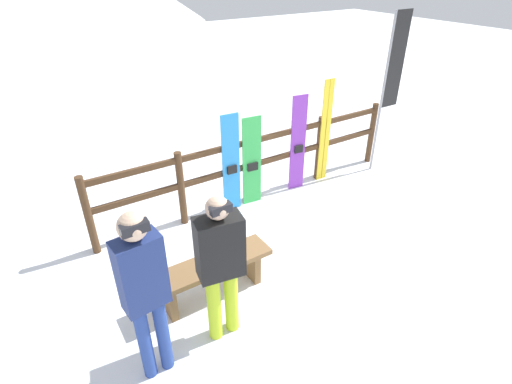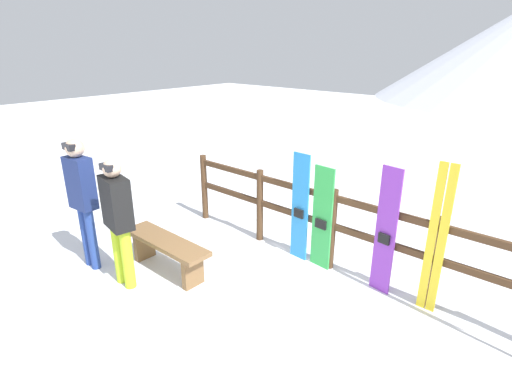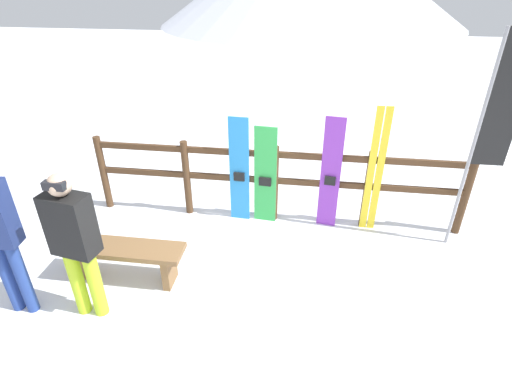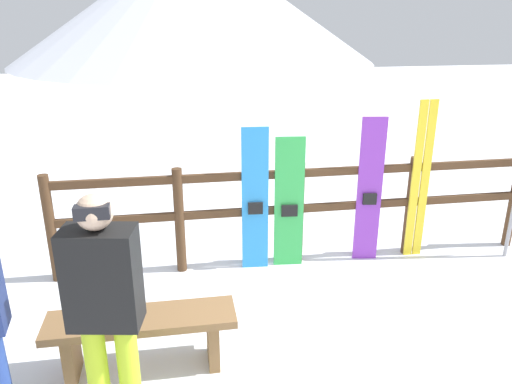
{
  "view_description": "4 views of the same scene",
  "coord_description": "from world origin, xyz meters",
  "px_view_note": "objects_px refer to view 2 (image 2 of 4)",
  "views": [
    {
      "loc": [
        -2.91,
        -2.59,
        3.31
      ],
      "look_at": [
        -0.59,
        1.03,
        0.75
      ],
      "focal_mm": 28.0,
      "sensor_mm": 36.0,
      "label": 1
    },
    {
      "loc": [
        2.34,
        -2.2,
        2.8
      ],
      "look_at": [
        -0.62,
        1.16,
        1.13
      ],
      "focal_mm": 28.0,
      "sensor_mm": 36.0,
      "label": 2
    },
    {
      "loc": [
        0.4,
        -2.81,
        3.13
      ],
      "look_at": [
        -0.12,
        0.97,
        0.96
      ],
      "focal_mm": 28.0,
      "sensor_mm": 36.0,
      "label": 3
    },
    {
      "loc": [
        -1.21,
        -2.71,
        2.54
      ],
      "look_at": [
        -0.57,
        1.23,
        1.08
      ],
      "focal_mm": 35.0,
      "sensor_mm": 36.0,
      "label": 4
    }
  ],
  "objects_px": {
    "person_black": "(118,215)",
    "snowboard_blue": "(300,208)",
    "bench": "(166,248)",
    "snowboard_green": "(322,219)",
    "person_navy": "(82,193)",
    "ski_pair_yellow": "(437,241)",
    "snowboard_purple": "(386,232)"
  },
  "relations": [
    {
      "from": "ski_pair_yellow",
      "to": "person_black",
      "type": "bearing_deg",
      "value": -146.62
    },
    {
      "from": "person_navy",
      "to": "snowboard_purple",
      "type": "relative_size",
      "value": 1.12
    },
    {
      "from": "snowboard_blue",
      "to": "snowboard_purple",
      "type": "distance_m",
      "value": 1.2
    },
    {
      "from": "person_black",
      "to": "ski_pair_yellow",
      "type": "distance_m",
      "value": 3.55
    },
    {
      "from": "person_black",
      "to": "snowboard_green",
      "type": "height_order",
      "value": "person_black"
    },
    {
      "from": "bench",
      "to": "ski_pair_yellow",
      "type": "relative_size",
      "value": 0.8
    },
    {
      "from": "snowboard_green",
      "to": "snowboard_purple",
      "type": "distance_m",
      "value": 0.85
    },
    {
      "from": "ski_pair_yellow",
      "to": "bench",
      "type": "bearing_deg",
      "value": -153.14
    },
    {
      "from": "person_black",
      "to": "ski_pair_yellow",
      "type": "xyz_separation_m",
      "value": [
        2.96,
        1.95,
        -0.07
      ]
    },
    {
      "from": "person_navy",
      "to": "snowboard_blue",
      "type": "bearing_deg",
      "value": 46.17
    },
    {
      "from": "bench",
      "to": "snowboard_green",
      "type": "distance_m",
      "value": 2.04
    },
    {
      "from": "bench",
      "to": "ski_pair_yellow",
      "type": "distance_m",
      "value": 3.2
    },
    {
      "from": "snowboard_purple",
      "to": "ski_pair_yellow",
      "type": "xyz_separation_m",
      "value": [
        0.55,
        0.0,
        0.08
      ]
    },
    {
      "from": "bench",
      "to": "snowboard_purple",
      "type": "xyz_separation_m",
      "value": [
        2.27,
        1.42,
        0.43
      ]
    },
    {
      "from": "snowboard_green",
      "to": "snowboard_purple",
      "type": "relative_size",
      "value": 0.89
    },
    {
      "from": "person_navy",
      "to": "snowboard_green",
      "type": "height_order",
      "value": "person_navy"
    },
    {
      "from": "bench",
      "to": "snowboard_purple",
      "type": "height_order",
      "value": "snowboard_purple"
    },
    {
      "from": "person_navy",
      "to": "snowboard_green",
      "type": "relative_size",
      "value": 1.25
    },
    {
      "from": "person_black",
      "to": "snowboard_blue",
      "type": "bearing_deg",
      "value": 58.16
    },
    {
      "from": "snowboard_blue",
      "to": "ski_pair_yellow",
      "type": "relative_size",
      "value": 0.88
    },
    {
      "from": "snowboard_purple",
      "to": "person_black",
      "type": "bearing_deg",
      "value": -141.04
    },
    {
      "from": "snowboard_green",
      "to": "snowboard_purple",
      "type": "bearing_deg",
      "value": 0.01
    },
    {
      "from": "bench",
      "to": "person_black",
      "type": "xyz_separation_m",
      "value": [
        -0.14,
        -0.52,
        0.59
      ]
    },
    {
      "from": "person_black",
      "to": "ski_pair_yellow",
      "type": "bearing_deg",
      "value": 33.38
    },
    {
      "from": "person_black",
      "to": "ski_pair_yellow",
      "type": "height_order",
      "value": "ski_pair_yellow"
    },
    {
      "from": "snowboard_purple",
      "to": "ski_pair_yellow",
      "type": "bearing_deg",
      "value": 0.35
    },
    {
      "from": "bench",
      "to": "snowboard_green",
      "type": "height_order",
      "value": "snowboard_green"
    },
    {
      "from": "bench",
      "to": "ski_pair_yellow",
      "type": "height_order",
      "value": "ski_pair_yellow"
    },
    {
      "from": "bench",
      "to": "person_navy",
      "type": "bearing_deg",
      "value": -145.86
    },
    {
      "from": "bench",
      "to": "person_navy",
      "type": "relative_size",
      "value": 0.79
    },
    {
      "from": "person_black",
      "to": "snowboard_green",
      "type": "xyz_separation_m",
      "value": [
        1.56,
        1.95,
        -0.24
      ]
    },
    {
      "from": "person_navy",
      "to": "snowboard_blue",
      "type": "xyz_separation_m",
      "value": [
        1.93,
        2.01,
        -0.3
      ]
    }
  ]
}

